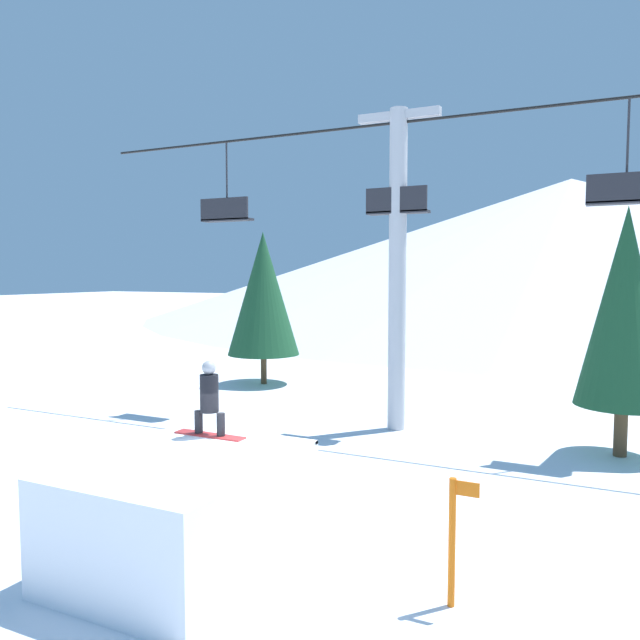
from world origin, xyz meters
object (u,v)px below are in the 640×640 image
trail_marker (453,539)px  pine_tree_near (625,307)px  snowboarder (209,398)px  snow_ramp (185,512)px

trail_marker → pine_tree_near: bearing=77.0°
snowboarder → trail_marker: snowboarder is taller
snowboarder → trail_marker: 4.69m
pine_tree_near → snowboarder: bearing=-128.1°
snow_ramp → snowboarder: snowboarder is taller
pine_tree_near → trail_marker: (-2.04, -8.82, -2.77)m
pine_tree_near → trail_marker: pine_tree_near is taller
snowboarder → pine_tree_near: size_ratio=0.22×
trail_marker → snowboarder: bearing=172.7°
snowboarder → trail_marker: (4.43, -0.57, -1.44)m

